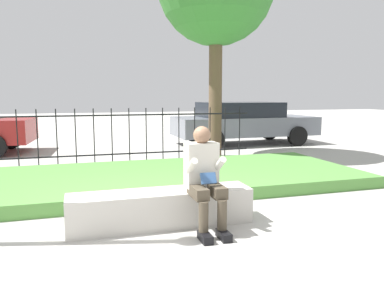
% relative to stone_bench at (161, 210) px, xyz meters
% --- Properties ---
extents(ground_plane, '(60.00, 60.00, 0.00)m').
position_rel_stone_bench_xyz_m(ground_plane, '(-0.04, 0.00, -0.19)').
color(ground_plane, '#B2AFA8').
extents(stone_bench, '(2.25, 0.47, 0.43)m').
position_rel_stone_bench_xyz_m(stone_bench, '(0.00, 0.00, 0.00)').
color(stone_bench, beige).
rests_on(stone_bench, ground_plane).
extents(person_seated_reader, '(0.42, 0.73, 1.23)m').
position_rel_stone_bench_xyz_m(person_seated_reader, '(0.46, -0.27, 0.48)').
color(person_seated_reader, black).
rests_on(person_seated_reader, ground_plane).
extents(grass_berm, '(8.25, 2.88, 0.20)m').
position_rel_stone_bench_xyz_m(grass_berm, '(-0.04, 2.14, -0.09)').
color(grass_berm, '#569342').
rests_on(grass_berm, ground_plane).
extents(iron_fence, '(6.25, 0.03, 1.30)m').
position_rel_stone_bench_xyz_m(iron_fence, '(-0.04, 4.17, 0.49)').
color(iron_fence, black).
rests_on(iron_fence, ground_plane).
extents(car_parked_right, '(4.57, 2.03, 1.36)m').
position_rel_stone_bench_xyz_m(car_parked_right, '(4.17, 6.75, 0.54)').
color(car_parked_right, slate).
rests_on(car_parked_right, ground_plane).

